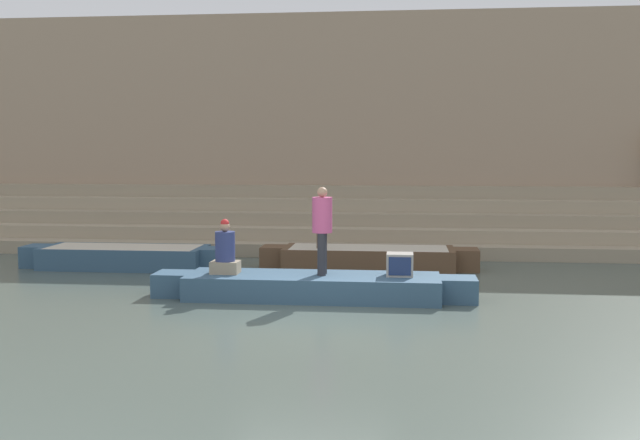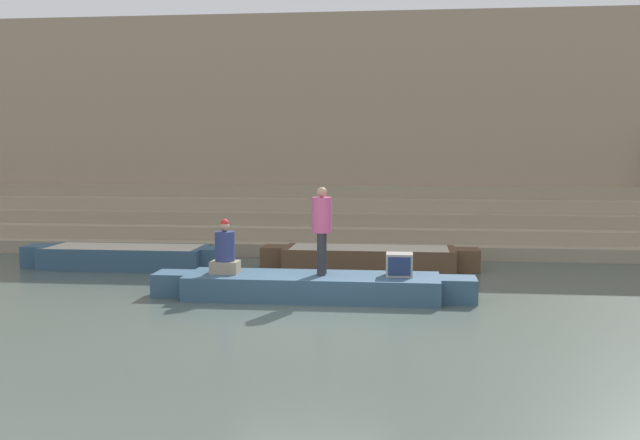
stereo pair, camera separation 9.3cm
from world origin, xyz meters
The scene contains 10 objects.
ground_plane centered at (0.00, 0.00, 0.00)m, with size 120.00×120.00×0.00m, color #47544C.
ghat_steps centered at (0.00, 9.14, 0.62)m, with size 36.00×3.38×1.69m.
back_wall centered at (0.00, 10.98, 3.31)m, with size 34.20×1.28×6.68m.
rowboat_main centered at (-0.19, 2.01, 0.23)m, with size 5.94×1.42×0.44m.
person_standing centered at (-0.02, 2.05, 1.36)m, with size 0.37×0.37×1.61m.
person_rowing centered at (-1.83, 2.00, 0.83)m, with size 0.52×0.40×1.02m.
tv_set centered at (1.40, 2.09, 0.64)m, with size 0.48×0.44×0.41m.
moored_boat_shore centered at (-4.95, 5.05, 0.26)m, with size 4.80×1.34×0.50m.
moored_boat_distant centered at (0.68, 5.53, 0.26)m, with size 4.96×1.34×0.50m.
mooring_post centered at (-0.43, 5.26, 0.50)m, with size 0.14×0.14×1.00m, color brown.
Camera 1 is at (1.43, -11.48, 2.74)m, focal length 42.00 mm.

